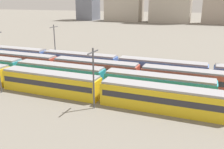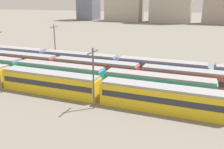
% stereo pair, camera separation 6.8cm
% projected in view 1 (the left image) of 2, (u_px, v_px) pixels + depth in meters
% --- Properties ---
extents(ground_plane, '(600.00, 600.00, 0.00)m').
position_uv_depth(ground_plane, '(16.00, 72.00, 54.31)').
color(ground_plane, slate).
extents(train_track_1, '(55.80, 3.06, 3.75)m').
position_uv_depth(train_track_1, '(60.00, 73.00, 46.82)').
color(train_track_1, teal).
rests_on(train_track_1, ground_plane).
extents(train_track_2, '(93.60, 3.06, 3.75)m').
position_uv_depth(train_track_2, '(192.00, 80.00, 43.10)').
color(train_track_2, '#BC4C38').
rests_on(train_track_2, ground_plane).
extents(train_track_3, '(112.50, 3.06, 3.75)m').
position_uv_depth(train_track_3, '(211.00, 74.00, 46.67)').
color(train_track_3, '#4C70BC').
rests_on(train_track_3, ground_plane).
extents(catenary_pole_2, '(0.24, 3.20, 9.06)m').
position_uv_depth(catenary_pole_2, '(93.00, 75.00, 34.86)').
color(catenary_pole_2, '#4C4C51').
rests_on(catenary_pole_2, ground_plane).
extents(catenary_pole_3, '(0.24, 3.20, 9.62)m').
position_uv_depth(catenary_pole_3, '(55.00, 42.00, 61.11)').
color(catenary_pole_3, '#4C4C51').
rests_on(catenary_pole_3, ground_plane).
extents(distant_building_1, '(26.93, 15.74, 19.13)m').
position_uv_depth(distant_building_1, '(124.00, 8.00, 185.40)').
color(distant_building_1, '#B2A899').
rests_on(distant_building_1, ground_plane).
extents(distant_building_3, '(23.28, 13.02, 23.87)m').
position_uv_depth(distant_building_3, '(221.00, 6.00, 161.07)').
color(distant_building_3, '#A89989').
rests_on(distant_building_3, ground_plane).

